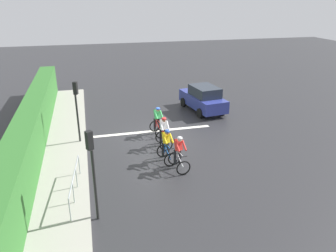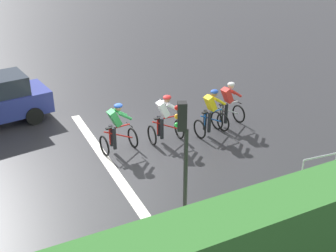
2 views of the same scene
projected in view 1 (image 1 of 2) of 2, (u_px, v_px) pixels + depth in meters
ground_plane at (156, 137)px, 18.48m from camera, size 80.00×80.00×0.00m
sidewalk_kerb at (57, 163)px, 15.47m from camera, size 2.80×25.96×0.12m
stone_wall_low at (36, 161)px, 15.18m from camera, size 0.44×25.96×0.58m
hedge_wall at (26, 146)px, 14.82m from camera, size 1.10×25.96×2.16m
road_marking_stop_line at (152, 131)px, 19.25m from camera, size 7.00×0.30×0.01m
cyclist_lead at (179, 153)px, 14.75m from camera, size 0.80×1.15×1.66m
cyclist_second at (167, 146)px, 15.48m from camera, size 0.80×1.15×1.66m
cyclist_mid at (164, 132)px, 17.02m from camera, size 0.69×1.08×1.66m
cyclist_fourth at (158, 121)px, 18.52m from camera, size 0.80×1.15×1.66m
car_navy at (203, 98)px, 22.40m from camera, size 2.32×4.30×1.76m
traffic_light_near_crossing at (77, 103)px, 16.95m from camera, size 0.26×0.30×3.34m
traffic_light_far_junction at (92, 163)px, 10.92m from camera, size 0.27×0.29×3.34m
pedestrian_railing_kerbside at (74, 180)px, 12.68m from camera, size 0.37×3.32×1.03m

